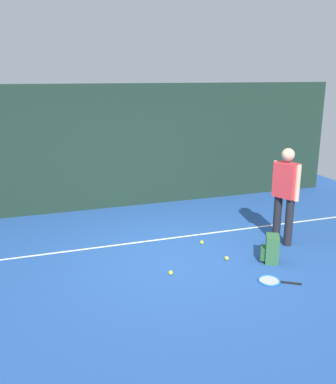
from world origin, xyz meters
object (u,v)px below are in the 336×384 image
Objects in this scene: tennis_player at (285,191)px; tennis_ball_mid_court at (202,242)px; tennis_racket at (271,281)px; backpack at (271,249)px; tennis_ball_by_fence at (171,273)px; tennis_ball_near_player at (227,258)px.

tennis_player is 25.76× the size of tennis_ball_mid_court.
tennis_player is 1.80m from tennis_racket.
tennis_ball_mid_court is at bearing -113.23° from backpack.
tennis_player is 25.76× the size of tennis_ball_by_fence.
tennis_player is 25.76× the size of tennis_ball_near_player.
tennis_player is 3.86× the size of backpack.
backpack is 6.67× the size of tennis_ball_near_player.
backpack is 6.67× the size of tennis_ball_by_fence.
tennis_ball_mid_court is (-1.36, 0.40, -0.93)m from tennis_player.
tennis_ball_near_player is at bearing -39.26° from tennis_racket.
tennis_racket is at bearing -71.67° from tennis_ball_near_player.
tennis_ball_near_player is (-1.24, -0.34, -0.93)m from tennis_player.
backpack is (-0.60, -0.60, -0.76)m from tennis_player.
tennis_player is 1.59m from tennis_ball_near_player.
tennis_ball_by_fence reaches higher than tennis_racket.
tennis_ball_by_fence is (-2.26, -0.53, -0.93)m from tennis_player.
tennis_ball_mid_court is at bearing 45.87° from tennis_ball_by_fence.
tennis_player is at bearing 13.13° from tennis_ball_by_fence.
tennis_player is at bearing -16.53° from tennis_ball_mid_court.
tennis_ball_near_player is 1.00× the size of tennis_ball_mid_court.
tennis_racket is at bearing -27.18° from tennis_ball_by_fence.
tennis_player is 1.14m from backpack.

